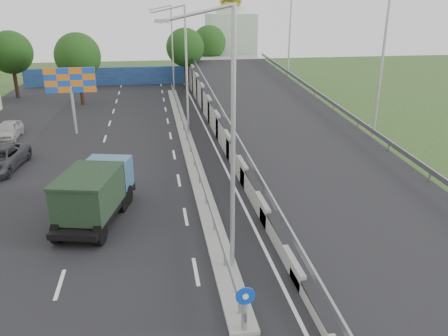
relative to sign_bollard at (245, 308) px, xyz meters
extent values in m
cube|color=black|center=(-3.00, 17.83, -1.03)|extent=(26.00, 90.00, 0.04)
cube|color=gray|center=(0.00, 21.83, -0.93)|extent=(1.00, 44.00, 0.20)
cube|color=gray|center=(12.30, 21.83, 1.32)|extent=(0.10, 50.00, 0.32)
cube|color=gray|center=(2.80, 21.83, 1.32)|extent=(0.10, 50.00, 0.32)
cube|color=gray|center=(0.00, 21.83, -0.28)|extent=(0.08, 44.00, 0.32)
cylinder|color=gray|center=(0.00, 21.83, -0.53)|extent=(0.09, 0.09, 0.60)
cylinder|color=black|center=(0.00, 0.03, -0.23)|extent=(0.20, 0.20, 1.20)
cylinder|color=#0C3FBF|center=(0.00, -0.05, 0.52)|extent=(0.64, 0.05, 0.64)
cylinder|color=white|center=(0.00, -0.08, 0.52)|extent=(0.20, 0.03, 0.20)
cylinder|color=#B2B5B7|center=(0.30, 3.83, 4.17)|extent=(0.18, 0.18, 10.00)
cylinder|color=#B2B5B7|center=(-0.90, 3.83, 8.92)|extent=(2.57, 0.12, 0.66)
cube|color=#B2B5B7|center=(-2.10, 3.83, 8.67)|extent=(0.50, 0.18, 0.12)
cylinder|color=#B2B5B7|center=(0.30, 23.83, 4.17)|extent=(0.18, 0.18, 10.00)
cylinder|color=#B2B5B7|center=(-0.90, 23.83, 8.92)|extent=(2.57, 0.12, 0.66)
cube|color=#B2B5B7|center=(-2.10, 23.83, 8.67)|extent=(0.50, 0.18, 0.12)
cylinder|color=#B2B5B7|center=(0.30, 43.83, 4.17)|extent=(0.18, 0.18, 10.00)
cylinder|color=#B2B5B7|center=(-0.90, 43.83, 8.92)|extent=(2.57, 0.12, 0.66)
cube|color=#B2B5B7|center=(-2.10, 43.83, 8.67)|extent=(0.50, 0.18, 0.12)
cube|color=navy|center=(-4.00, 49.83, 0.17)|extent=(30.00, 0.50, 2.40)
cube|color=#B2CCAD|center=(10.00, 57.83, 3.47)|extent=(7.00, 7.00, 9.00)
cylinder|color=#B2CCAD|center=(10.00, 57.83, 8.47)|extent=(4.40, 4.40, 1.00)
cylinder|color=#B2B5B7|center=(-9.00, 25.83, 0.97)|extent=(0.24, 0.24, 4.00)
cube|color=orange|center=(-9.00, 25.83, 3.47)|extent=(4.00, 0.20, 2.00)
cylinder|color=black|center=(-10.00, 37.83, 0.97)|extent=(0.44, 0.44, 4.00)
sphere|color=#11360E|center=(-10.00, 37.83, 4.17)|extent=(4.80, 4.80, 4.80)
cylinder|color=black|center=(2.00, 45.83, 0.97)|extent=(0.44, 0.44, 4.00)
sphere|color=#11360E|center=(2.00, 45.83, 4.17)|extent=(4.80, 4.80, 4.80)
cylinder|color=black|center=(-18.00, 42.83, 0.97)|extent=(0.44, 0.44, 4.00)
sphere|color=#11360E|center=(-18.00, 42.83, 4.17)|extent=(4.80, 4.80, 4.80)
cylinder|color=black|center=(6.00, 52.83, 0.97)|extent=(0.44, 0.44, 4.00)
sphere|color=#11360E|center=(6.00, 52.83, 4.17)|extent=(4.80, 4.80, 4.80)
cylinder|color=black|center=(-6.08, 11.40, -0.50)|extent=(0.59, 1.13, 1.08)
cylinder|color=black|center=(-4.18, 10.93, -0.50)|extent=(0.59, 1.13, 1.08)
cylinder|color=black|center=(-6.29, 10.54, -0.50)|extent=(0.59, 1.13, 1.08)
cylinder|color=black|center=(-4.40, 10.07, -0.50)|extent=(0.59, 1.13, 1.08)
cylinder|color=black|center=(-7.12, 7.22, -0.50)|extent=(0.59, 1.13, 1.08)
cylinder|color=black|center=(-5.22, 6.75, -0.50)|extent=(0.59, 1.13, 1.08)
cube|color=black|center=(-5.63, 9.17, -0.35)|extent=(3.64, 6.42, 0.29)
cube|color=#2C4F6B|center=(-5.07, 11.40, 0.63)|extent=(2.56, 2.06, 1.66)
cube|color=black|center=(-4.89, 12.13, 1.07)|extent=(1.82, 0.50, 0.68)
cube|color=black|center=(-4.87, 12.20, -0.40)|extent=(2.22, 0.68, 0.49)
cube|color=black|center=(-5.77, 8.60, 0.73)|extent=(3.17, 4.17, 1.76)
cube|color=black|center=(-5.77, 8.60, 1.65)|extent=(3.29, 4.29, 0.12)
imported|color=#AFB1AC|center=(-14.20, 25.30, -0.33)|extent=(1.71, 4.16, 1.41)
camera|label=1|loc=(-2.57, -11.30, 9.14)|focal=35.00mm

